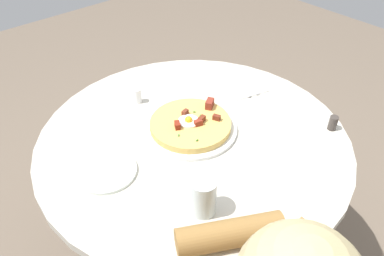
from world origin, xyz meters
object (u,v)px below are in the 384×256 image
at_px(fork, 245,82).
at_px(water_glass, 203,196).
at_px(dining_table, 193,175).
at_px(bread_plate, 106,171).
at_px(knife, 237,85).
at_px(pepper_shaker, 333,123).
at_px(pizza_plate, 190,128).
at_px(salt_shaker, 137,96).
at_px(breakfast_pizza, 191,124).

xyz_separation_m(fork, water_glass, (-0.54, -0.34, 0.05)).
xyz_separation_m(dining_table, water_glass, (-0.18, -0.24, 0.23)).
xyz_separation_m(bread_plate, fork, (0.66, 0.05, 0.00)).
height_order(dining_table, bread_plate, bread_plate).
distance_m(bread_plate, water_glass, 0.31).
relative_size(knife, pepper_shaker, 3.66).
distance_m(pizza_plate, pepper_shaker, 0.47).
relative_size(knife, water_glass, 1.65).
bearing_deg(salt_shaker, knife, -25.60).
bearing_deg(knife, breakfast_pizza, 120.06).
relative_size(bread_plate, pepper_shaker, 3.63).
bearing_deg(dining_table, water_glass, -127.17).
relative_size(dining_table, breakfast_pizza, 3.78).
bearing_deg(salt_shaker, water_glass, -107.17).
xyz_separation_m(pizza_plate, knife, (0.31, 0.08, 0.00)).
distance_m(pizza_plate, breakfast_pizza, 0.02).
height_order(pizza_plate, water_glass, water_glass).
relative_size(bread_plate, water_glass, 1.64).
distance_m(water_glass, salt_shaker, 0.54).
bearing_deg(salt_shaker, bread_plate, -140.19).
relative_size(fork, salt_shaker, 3.35).
relative_size(dining_table, fork, 5.57).
bearing_deg(pepper_shaker, knife, 96.21).
height_order(breakfast_pizza, pepper_shaker, breakfast_pizza).
bearing_deg(dining_table, knife, 18.80).
relative_size(dining_table, pizza_plate, 3.28).
relative_size(water_glass, pepper_shaker, 2.21).
xyz_separation_m(water_glass, salt_shaker, (0.16, 0.52, -0.03)).
relative_size(breakfast_pizza, salt_shaker, 4.94).
height_order(salt_shaker, pepper_shaker, salt_shaker).
height_order(bread_plate, pepper_shaker, pepper_shaker).
relative_size(fork, pepper_shaker, 3.66).
height_order(water_glass, pepper_shaker, water_glass).
relative_size(pizza_plate, pepper_shaker, 6.22).
distance_m(pizza_plate, bread_plate, 0.31).
xyz_separation_m(dining_table, salt_shaker, (-0.02, 0.28, 0.21)).
distance_m(breakfast_pizza, water_glass, 0.34).
bearing_deg(knife, fork, -90.00).
bearing_deg(knife, bread_plate, 111.37).
bearing_deg(dining_table, fork, 15.67).
bearing_deg(pepper_shaker, salt_shaker, 125.13).
bearing_deg(salt_shaker, dining_table, -85.22).
relative_size(dining_table, knife, 5.57).
bearing_deg(fork, breakfast_pizza, 117.10).
xyz_separation_m(pizza_plate, fork, (0.34, 0.07, 0.00)).
height_order(dining_table, knife, knife).
xyz_separation_m(pizza_plate, pepper_shaker, (0.35, -0.31, 0.02)).
bearing_deg(pizza_plate, knife, 14.48).
xyz_separation_m(fork, pepper_shaker, (0.01, -0.38, 0.02)).
relative_size(bread_plate, fork, 0.99).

